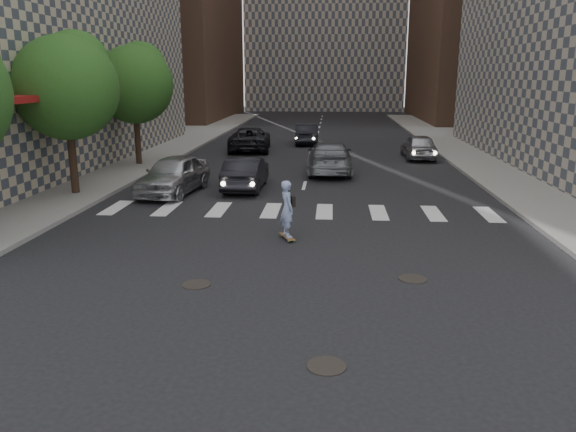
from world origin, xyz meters
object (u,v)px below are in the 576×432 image
at_px(skateboarder, 287,209).
at_px(tree_c, 136,81).
at_px(traffic_car_a, 246,173).
at_px(traffic_car_d, 419,146).
at_px(traffic_car_c, 250,139).
at_px(traffic_car_e, 307,134).
at_px(tree_b, 68,83).
at_px(traffic_car_b, 330,157).
at_px(silver_sedan, 174,175).

bearing_deg(skateboarder, tree_c, 99.82).
bearing_deg(traffic_car_a, traffic_car_d, -131.69).
bearing_deg(traffic_car_a, traffic_car_c, -82.31).
relative_size(tree_c, traffic_car_d, 1.48).
distance_m(skateboarder, traffic_car_e, 24.78).
bearing_deg(traffic_car_c, tree_b, 65.87).
xyz_separation_m(skateboarder, traffic_car_c, (-4.15, 20.75, -0.19)).
xyz_separation_m(traffic_car_c, traffic_car_d, (10.75, -2.92, -0.03)).
height_order(traffic_car_a, traffic_car_b, traffic_car_b).
bearing_deg(tree_c, silver_sedan, -61.61).
bearing_deg(tree_b, traffic_car_c, 70.71).
bearing_deg(traffic_car_e, traffic_car_c, 44.82).
distance_m(tree_c, traffic_car_d, 16.89).
height_order(tree_c, silver_sedan, tree_c).
relative_size(tree_c, skateboarder, 3.56).
xyz_separation_m(traffic_car_a, traffic_car_e, (1.93, 17.02, 0.02)).
bearing_deg(traffic_car_e, skateboarder, 88.04).
bearing_deg(tree_c, tree_b, -90.00).
distance_m(silver_sedan, traffic_car_e, 18.84).
relative_size(tree_b, traffic_car_b, 1.17).
xyz_separation_m(tree_b, silver_sedan, (3.95, 0.68, -3.83)).
bearing_deg(traffic_car_d, silver_sedan, 43.05).
height_order(traffic_car_d, traffic_car_e, traffic_car_d).
bearing_deg(traffic_car_b, tree_b, 30.27).
bearing_deg(skateboarder, silver_sedan, 105.26).
height_order(tree_b, tree_c, same).
xyz_separation_m(tree_c, traffic_car_b, (10.59, -1.57, -3.83)).
distance_m(tree_c, skateboarder, 17.14).
bearing_deg(traffic_car_a, silver_sedan, 22.14).
bearing_deg(traffic_car_e, tree_c, 47.79).
height_order(skateboarder, traffic_car_d, skateboarder).
bearing_deg(silver_sedan, skateboarder, -43.41).
bearing_deg(skateboarder, traffic_car_a, 83.48).
height_order(traffic_car_b, traffic_car_d, traffic_car_b).
bearing_deg(traffic_car_e, silver_sedan, 71.83).
distance_m(traffic_car_b, traffic_car_d, 7.69).
distance_m(tree_b, traffic_car_d, 20.30).
bearing_deg(silver_sedan, tree_b, -163.01).
height_order(tree_c, skateboarder, tree_c).
height_order(skateboarder, traffic_car_a, skateboarder).
bearing_deg(traffic_car_b, silver_sedan, 39.89).
bearing_deg(traffic_car_c, traffic_car_d, 159.94).
height_order(traffic_car_b, traffic_car_c, traffic_car_b).
bearing_deg(tree_b, traffic_car_a, 15.13).
height_order(tree_c, traffic_car_a, tree_c).
bearing_deg(tree_b, tree_c, 90.00).
bearing_deg(silver_sedan, tree_c, 125.57).
height_order(skateboarder, silver_sedan, skateboarder).
distance_m(tree_b, tree_c, 8.00).
bearing_deg(tree_b, silver_sedan, 9.82).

